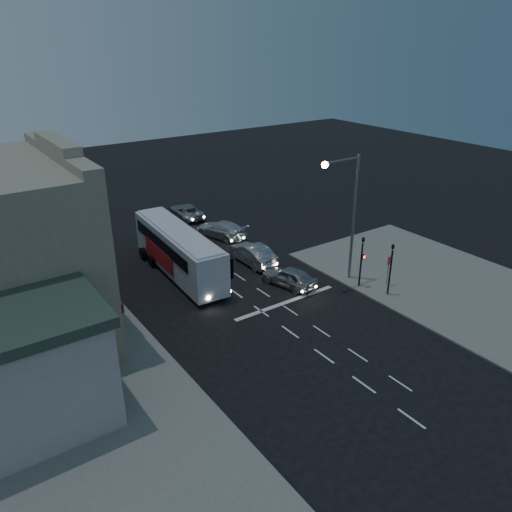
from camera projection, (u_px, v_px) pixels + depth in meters
ground at (280, 325)px, 30.60m from camera, size 120.00×120.00×0.00m
sidewalk_near at (465, 292)px, 34.38m from camera, size 12.00×24.00×0.12m
sidewalk_far at (26, 332)px, 29.77m from camera, size 12.00×50.00×0.12m
road_markings at (265, 298)px, 33.75m from camera, size 8.00×30.55×0.01m
tour_bus at (179, 250)px, 36.46m from camera, size 3.04×11.55×3.51m
car_suv at (289, 277)px, 35.10m from camera, size 2.71×4.43×1.41m
car_sedan_a at (252, 254)px, 38.63m from camera, size 1.68×4.74×1.56m
car_sedan_b at (221, 229)px, 43.66m from camera, size 3.33×5.31×1.43m
car_sedan_c at (186, 211)px, 48.30m from camera, size 2.63×4.95×1.32m
traffic_signal_main at (362, 256)px, 34.18m from camera, size 0.25×0.35×4.10m
traffic_signal_side at (391, 263)px, 33.06m from camera, size 0.18×0.15×4.10m
regulatory_sign at (389, 266)px, 34.64m from camera, size 0.45×0.12×2.20m
streetlight at (348, 205)px, 33.77m from camera, size 3.32×0.44×9.00m
low_building_south at (21, 372)px, 21.42m from camera, size 7.40×5.40×5.70m
street_tree at (63, 215)px, 35.75m from camera, size 4.00×4.00×6.20m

